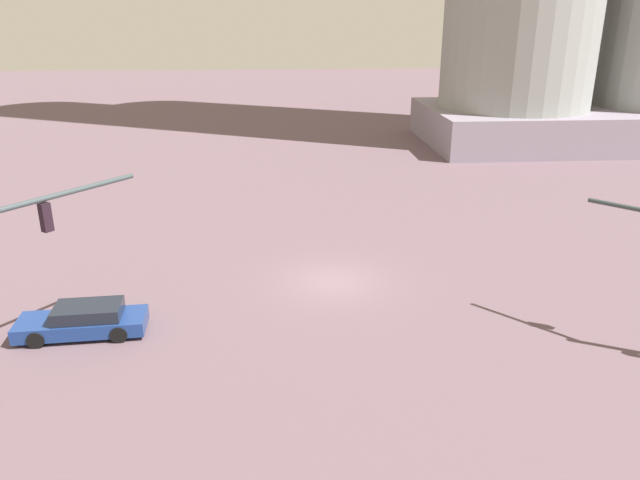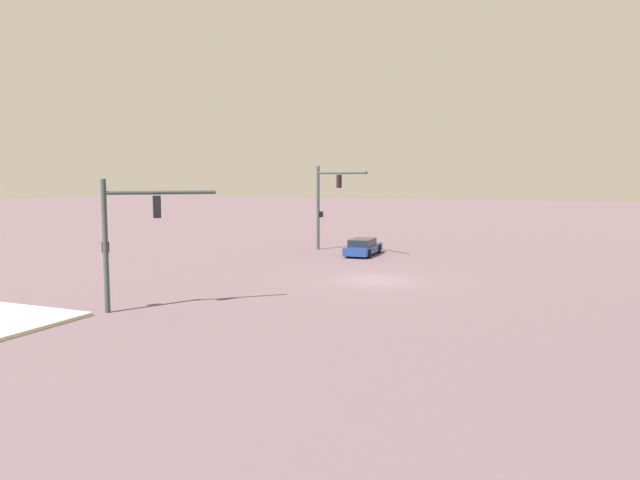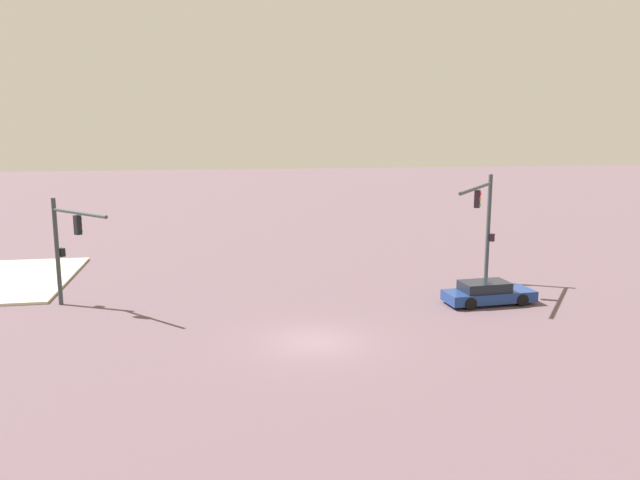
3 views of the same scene
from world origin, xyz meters
TOP-DOWN VIEW (x-y plane):
  - ground_plane at (0.00, 0.00)m, footprint 233.86×233.86m
  - traffic_signal_near_corner at (-10.98, -7.44)m, footprint 4.55×5.51m
  - traffic_signal_opposite_side at (11.53, -7.25)m, footprint 3.28×3.84m
  - sedan_car_approaching at (-9.90, -4.20)m, footprint 4.83×2.03m

SIDE VIEW (x-z plane):
  - ground_plane at x=0.00m, z-range 0.00..0.00m
  - sedan_car_approaching at x=-9.90m, z-range -0.03..1.18m
  - traffic_signal_opposite_side at x=11.53m, z-range 0.81..6.41m
  - traffic_signal_near_corner at x=-10.98m, z-range 1.07..7.53m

